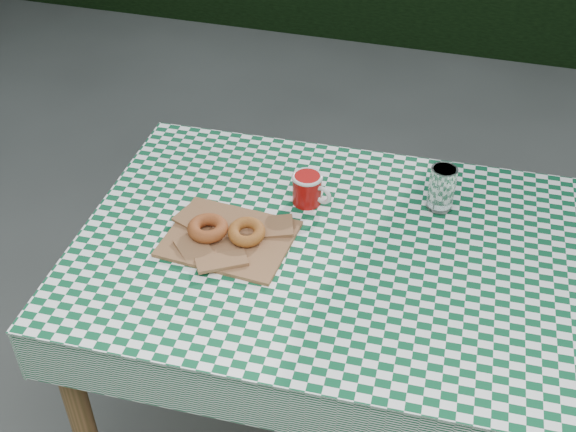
# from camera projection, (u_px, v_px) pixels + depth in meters

# --- Properties ---
(table) EXTENTS (1.33, 0.91, 0.75)m
(table) POSITION_uv_depth(u_px,v_px,m) (338.00, 353.00, 2.00)
(table) COLOR brown
(table) RESTS_ON ground
(tablecloth) EXTENTS (1.35, 0.93, 0.01)m
(tablecloth) POSITION_uv_depth(u_px,v_px,m) (345.00, 250.00, 1.77)
(tablecloth) COLOR #0B4627
(tablecloth) RESTS_ON table
(paper_bag) EXTENTS (0.32, 0.26, 0.02)m
(paper_bag) POSITION_uv_depth(u_px,v_px,m) (229.00, 238.00, 1.79)
(paper_bag) COLOR #8D5A3D
(paper_bag) RESTS_ON tablecloth
(bagel_front) EXTENTS (0.11, 0.11, 0.03)m
(bagel_front) POSITION_uv_depth(u_px,v_px,m) (208.00, 228.00, 1.78)
(bagel_front) COLOR #9B4720
(bagel_front) RESTS_ON paper_bag
(bagel_back) EXTENTS (0.10, 0.10, 0.03)m
(bagel_back) POSITION_uv_depth(u_px,v_px,m) (247.00, 232.00, 1.77)
(bagel_back) COLOR #A16521
(bagel_back) RESTS_ON paper_bag
(coffee_mug) EXTENTS (0.19, 0.19, 0.08)m
(coffee_mug) POSITION_uv_depth(u_px,v_px,m) (307.00, 189.00, 1.89)
(coffee_mug) COLOR #970B09
(coffee_mug) RESTS_ON tablecloth
(drinking_glass) EXTENTS (0.07, 0.07, 0.12)m
(drinking_glass) POSITION_uv_depth(u_px,v_px,m) (442.00, 188.00, 1.86)
(drinking_glass) COLOR white
(drinking_glass) RESTS_ON tablecloth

